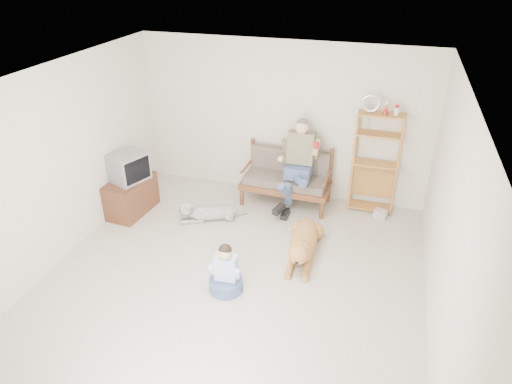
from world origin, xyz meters
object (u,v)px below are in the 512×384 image
(etagere, at_px, (375,162))
(golden_retriever, at_px, (303,244))
(loveseat, at_px, (287,176))
(tv_stand, at_px, (131,196))

(etagere, relative_size, golden_retriever, 1.25)
(loveseat, distance_m, golden_retriever, 1.62)
(loveseat, bearing_deg, tv_stand, -153.88)
(tv_stand, xyz_separation_m, golden_retriever, (3.01, -0.38, -0.10))
(etagere, height_order, golden_retriever, etagere)
(etagere, xyz_separation_m, tv_stand, (-3.84, -1.26, -0.58))
(loveseat, height_order, tv_stand, loveseat)
(golden_retriever, bearing_deg, tv_stand, 169.57)
(etagere, relative_size, tv_stand, 2.13)
(tv_stand, height_order, golden_retriever, tv_stand)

